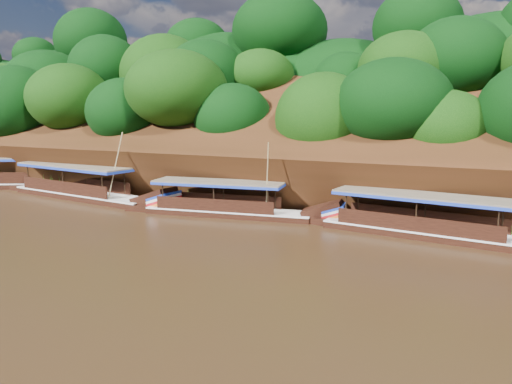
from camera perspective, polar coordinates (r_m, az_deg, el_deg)
ground at (r=24.88m, az=-7.62°, el=-6.47°), size 160.00×160.00×0.00m
riverbank at (r=44.96m, az=8.28°, el=3.21°), size 120.00×30.06×19.40m
boat_0 at (r=28.04m, az=21.13°, el=-4.10°), size 14.25×3.91×5.34m
boat_1 at (r=31.78m, az=-2.02°, el=-1.91°), size 12.90×3.77×5.25m
boat_2 at (r=39.53m, az=-18.52°, el=-0.01°), size 16.16×4.21×5.63m
boat_3 at (r=48.31m, az=-27.20°, el=1.15°), size 14.31×8.95×3.19m
reeds at (r=34.63m, az=-4.13°, el=-0.32°), size 48.93×2.59×2.06m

